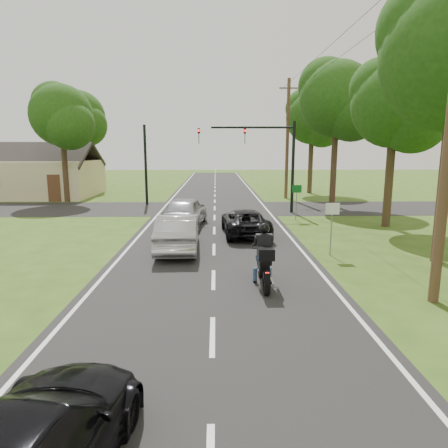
{
  "coord_description": "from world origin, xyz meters",
  "views": [
    {
      "loc": [
        0.09,
        -12.52,
        4.23
      ],
      "look_at": [
        0.41,
        3.0,
        1.3
      ],
      "focal_mm": 32.0,
      "sensor_mm": 36.0,
      "label": 1
    }
  ],
  "objects_px": {
    "dark_suv": "(245,222)",
    "sign_white": "(332,216)",
    "traffic_signal": "(265,150)",
    "motorcycle_rider": "(264,262)",
    "sign_green": "(297,194)",
    "silver_sedan": "(178,232)",
    "silver_suv": "(185,211)",
    "utility_pole_far": "(287,139)"
  },
  "relations": [
    {
      "from": "utility_pole_far",
      "to": "sign_white",
      "type": "relative_size",
      "value": 4.71
    },
    {
      "from": "silver_suv",
      "to": "traffic_signal",
      "type": "relative_size",
      "value": 0.77
    },
    {
      "from": "silver_suv",
      "to": "utility_pole_far",
      "type": "height_order",
      "value": "utility_pole_far"
    },
    {
      "from": "motorcycle_rider",
      "to": "silver_sedan",
      "type": "bearing_deg",
      "value": 124.42
    },
    {
      "from": "dark_suv",
      "to": "silver_sedan",
      "type": "distance_m",
      "value": 4.37
    },
    {
      "from": "sign_white",
      "to": "motorcycle_rider",
      "type": "bearing_deg",
      "value": -130.6
    },
    {
      "from": "motorcycle_rider",
      "to": "dark_suv",
      "type": "relative_size",
      "value": 0.51
    },
    {
      "from": "silver_sedan",
      "to": "sign_white",
      "type": "xyz_separation_m",
      "value": [
        6.21,
        -0.9,
        0.82
      ]
    },
    {
      "from": "silver_suv",
      "to": "sign_white",
      "type": "xyz_separation_m",
      "value": [
        6.31,
        -6.19,
        0.75
      ]
    },
    {
      "from": "motorcycle_rider",
      "to": "traffic_signal",
      "type": "bearing_deg",
      "value": 83.47
    },
    {
      "from": "traffic_signal",
      "to": "sign_white",
      "type": "height_order",
      "value": "traffic_signal"
    },
    {
      "from": "dark_suv",
      "to": "traffic_signal",
      "type": "xyz_separation_m",
      "value": [
        1.79,
        6.99,
        3.48
      ]
    },
    {
      "from": "utility_pole_far",
      "to": "dark_suv",
      "type": "bearing_deg",
      "value": -107.24
    },
    {
      "from": "motorcycle_rider",
      "to": "sign_white",
      "type": "xyz_separation_m",
      "value": [
        3.13,
        3.65,
        0.8
      ]
    },
    {
      "from": "silver_suv",
      "to": "utility_pole_far",
      "type": "xyz_separation_m",
      "value": [
        7.81,
        12.83,
        4.24
      ]
    },
    {
      "from": "dark_suv",
      "to": "sign_white",
      "type": "relative_size",
      "value": 2.18
    },
    {
      "from": "silver_sedan",
      "to": "motorcycle_rider",
      "type": "bearing_deg",
      "value": 122.32
    },
    {
      "from": "sign_green",
      "to": "dark_suv",
      "type": "bearing_deg",
      "value": -130.15
    },
    {
      "from": "motorcycle_rider",
      "to": "utility_pole_far",
      "type": "xyz_separation_m",
      "value": [
        4.63,
        22.67,
        4.29
      ]
    },
    {
      "from": "sign_white",
      "to": "dark_suv",
      "type": "bearing_deg",
      "value": 128.11
    },
    {
      "from": "sign_green",
      "to": "silver_sedan",
      "type": "bearing_deg",
      "value": -132.09
    },
    {
      "from": "motorcycle_rider",
      "to": "silver_sedan",
      "type": "xyz_separation_m",
      "value": [
        -3.08,
        4.55,
        -0.01
      ]
    },
    {
      "from": "traffic_signal",
      "to": "motorcycle_rider",
      "type": "bearing_deg",
      "value": -96.86
    },
    {
      "from": "motorcycle_rider",
      "to": "sign_green",
      "type": "xyz_separation_m",
      "value": [
        3.33,
        11.65,
        0.8
      ]
    },
    {
      "from": "dark_suv",
      "to": "sign_white",
      "type": "xyz_separation_m",
      "value": [
        3.16,
        -4.02,
        0.94
      ]
    },
    {
      "from": "silver_sedan",
      "to": "sign_green",
      "type": "relative_size",
      "value": 2.2
    },
    {
      "from": "motorcycle_rider",
      "to": "sign_green",
      "type": "relative_size",
      "value": 1.1
    },
    {
      "from": "dark_suv",
      "to": "sign_white",
      "type": "bearing_deg",
      "value": 125.03
    },
    {
      "from": "silver_sedan",
      "to": "sign_green",
      "type": "xyz_separation_m",
      "value": [
        6.41,
        7.1,
        0.82
      ]
    },
    {
      "from": "silver_suv",
      "to": "sign_green",
      "type": "distance_m",
      "value": 6.79
    },
    {
      "from": "utility_pole_far",
      "to": "sign_green",
      "type": "bearing_deg",
      "value": -96.73
    },
    {
      "from": "dark_suv",
      "to": "sign_green",
      "type": "bearing_deg",
      "value": -133.23
    },
    {
      "from": "traffic_signal",
      "to": "dark_suv",
      "type": "bearing_deg",
      "value": -104.38
    },
    {
      "from": "motorcycle_rider",
      "to": "silver_suv",
      "type": "height_order",
      "value": "motorcycle_rider"
    },
    {
      "from": "sign_green",
      "to": "motorcycle_rider",
      "type": "bearing_deg",
      "value": -105.94
    },
    {
      "from": "dark_suv",
      "to": "sign_green",
      "type": "height_order",
      "value": "sign_green"
    },
    {
      "from": "traffic_signal",
      "to": "sign_white",
      "type": "relative_size",
      "value": 3.0
    },
    {
      "from": "utility_pole_far",
      "to": "sign_green",
      "type": "xyz_separation_m",
      "value": [
        -1.3,
        -11.02,
        -3.49
      ]
    },
    {
      "from": "motorcycle_rider",
      "to": "silver_suv",
      "type": "distance_m",
      "value": 10.34
    },
    {
      "from": "silver_suv",
      "to": "sign_green",
      "type": "height_order",
      "value": "sign_green"
    },
    {
      "from": "silver_sedan",
      "to": "utility_pole_far",
      "type": "relative_size",
      "value": 0.47
    },
    {
      "from": "utility_pole_far",
      "to": "silver_suv",
      "type": "bearing_deg",
      "value": -121.32
    }
  ]
}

